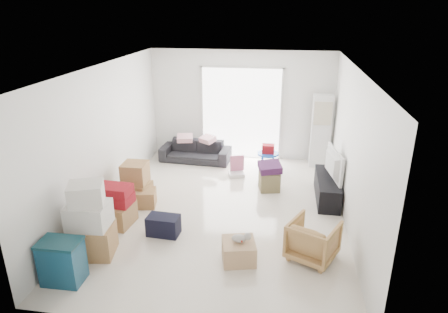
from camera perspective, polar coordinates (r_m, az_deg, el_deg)
room_shell at (r=7.15m, az=-0.21°, el=1.75°), size 4.98×6.48×3.18m
sliding_door at (r=10.01m, az=2.46°, el=6.68°), size 2.10×0.04×2.33m
ac_tower at (r=9.78m, az=13.66°, el=3.52°), size 0.45×0.30×1.75m
tv_console at (r=8.32m, az=14.51°, el=-4.40°), size 0.42×1.40×0.47m
television at (r=8.20m, az=14.69°, el=-2.51°), size 0.75×1.10×0.13m
sofa at (r=9.99m, az=-4.11°, el=1.21°), size 1.76×0.61×0.68m
pillow_left at (r=9.91m, az=-5.64°, el=3.43°), size 0.45×0.38×0.12m
pillow_right at (r=9.79m, az=-2.36°, el=3.32°), size 0.48×0.46×0.13m
armchair at (r=6.37m, az=12.61°, el=-11.34°), size 0.89×0.87×0.70m
storage_bins at (r=6.20m, az=-22.12°, el=-13.71°), size 0.58×0.41×0.66m
box_stack_a at (r=6.55m, az=-18.60°, el=-9.06°), size 0.74×0.65×1.21m
box_stack_b at (r=7.37m, az=-15.23°, el=-6.90°), size 0.64×0.62×0.75m
box_stack_c at (r=8.11m, az=-12.47°, el=-3.65°), size 0.60×0.53×0.81m
loose_box at (r=7.97m, az=-11.18°, el=-5.83°), size 0.46×0.46×0.33m
duffel_bag at (r=6.97m, az=-8.64°, el=-9.70°), size 0.56×0.36×0.34m
ottoman at (r=8.51m, az=6.48°, el=-3.45°), size 0.49×0.49×0.41m
blanket at (r=8.41m, az=6.56°, el=-1.74°), size 0.54×0.54×0.14m
kids_table at (r=9.43m, az=6.31°, el=0.63°), size 0.50×0.50×0.63m
toy_walker at (r=9.19m, az=1.81°, el=-1.96°), size 0.42×0.39×0.46m
wood_crate at (r=6.27m, az=2.12°, el=-13.34°), size 0.59×0.59×0.33m
plush_bunny at (r=6.15m, az=2.47°, el=-11.54°), size 0.30×0.17×0.15m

